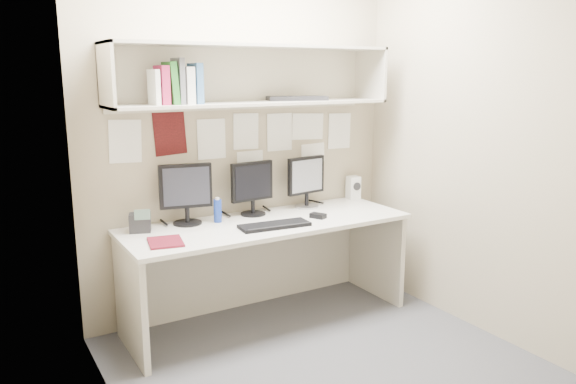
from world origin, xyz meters
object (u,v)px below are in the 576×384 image
monitor_right (306,179)px  maroon_notebook (166,242)px  speaker (353,188)px  desk_phone (140,222)px  desk (267,271)px  monitor_center (252,185)px  monitor_left (186,191)px  keyboard (275,225)px

monitor_right → maroon_notebook: bearing=-172.0°
speaker → desk_phone: (-1.77, -0.08, -0.03)m
desk → monitor_center: monitor_center is taller
desk → monitor_right: bearing=25.5°
monitor_right → speaker: monitor_right is taller
desk → monitor_left: 0.80m
monitor_left → maroon_notebook: bearing=-115.5°
monitor_right → speaker: size_ratio=2.08×
monitor_center → maroon_notebook: (-0.77, -0.36, -0.21)m
speaker → desk: bearing=-156.4°
monitor_left → maroon_notebook: size_ratio=1.69×
maroon_notebook → desk_phone: (-0.06, 0.32, 0.06)m
keyboard → maroon_notebook: size_ratio=1.95×
keyboard → maroon_notebook: bearing=-176.2°
monitor_center → speaker: size_ratio=2.07×
maroon_notebook → monitor_center: bearing=36.0°
monitor_right → keyboard: (-0.49, -0.38, -0.20)m
desk → desk_phone: desk_phone is taller
monitor_left → monitor_right: monitor_left is taller
monitor_right → maroon_notebook: size_ratio=1.59×
monitor_left → monitor_center: (0.50, 0.00, -0.01)m
monitor_left → speaker: size_ratio=2.21×
speaker → monitor_left: bearing=-170.2°
keyboard → maroon_notebook: keyboard is taller
monitor_center → speaker: monitor_center is taller
desk_phone → desk: bearing=6.9°
monitor_center → maroon_notebook: monitor_center is taller
monitor_center → desk_phone: 0.84m
monitor_right → keyboard: size_ratio=0.82×
monitor_center → maroon_notebook: 0.87m
keyboard → maroon_notebook: 0.74m
keyboard → desk_phone: (-0.80, 0.34, 0.05)m
keyboard → desk: bearing=85.6°
maroon_notebook → monitor_left: bearing=63.9°
desk → speaker: bearing=15.6°
monitor_center → desk: bearing=-94.8°
desk → maroon_notebook: maroon_notebook is taller
monitor_left → desk_phone: monitor_left is taller
monitor_left → maroon_notebook: 0.50m
speaker → maroon_notebook: 1.76m
desk → maroon_notebook: 0.86m
desk_phone → monitor_center: bearing=21.9°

